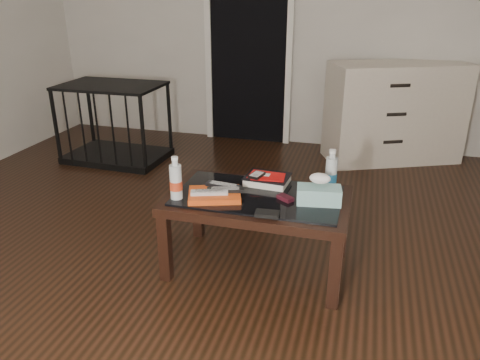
# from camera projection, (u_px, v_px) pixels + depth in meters

# --- Properties ---
(ground) EXTENTS (5.00, 5.00, 0.00)m
(ground) POSITION_uv_depth(u_px,v_px,m) (208.00, 265.00, 2.77)
(ground) COLOR black
(ground) RESTS_ON ground
(doorway) EXTENTS (0.90, 0.08, 2.07)m
(doorway) POSITION_uv_depth(u_px,v_px,m) (249.00, 41.00, 4.67)
(doorway) COLOR black
(doorway) RESTS_ON ground
(coffee_table) EXTENTS (1.00, 0.60, 0.46)m
(coffee_table) POSITION_uv_depth(u_px,v_px,m) (258.00, 205.00, 2.61)
(coffee_table) COLOR black
(coffee_table) RESTS_ON ground
(dresser) EXTENTS (1.30, 0.95, 0.90)m
(dresser) POSITION_uv_depth(u_px,v_px,m) (394.00, 113.00, 4.31)
(dresser) COLOR beige
(dresser) RESTS_ON ground
(pet_crate) EXTENTS (0.92, 0.64, 0.71)m
(pet_crate) POSITION_uv_depth(u_px,v_px,m) (116.00, 135.00, 4.39)
(pet_crate) COLOR black
(pet_crate) RESTS_ON ground
(magazines) EXTENTS (0.33, 0.29, 0.03)m
(magazines) POSITION_uv_depth(u_px,v_px,m) (214.00, 195.00, 2.54)
(magazines) COLOR #CC4513
(magazines) RESTS_ON coffee_table
(remote_silver) EXTENTS (0.21, 0.11, 0.02)m
(remote_silver) POSITION_uv_depth(u_px,v_px,m) (209.00, 192.00, 2.51)
(remote_silver) COLOR #B1B1B6
(remote_silver) RESTS_ON magazines
(remote_black_front) EXTENTS (0.21, 0.10, 0.02)m
(remote_black_front) POSITION_uv_depth(u_px,v_px,m) (225.00, 190.00, 2.54)
(remote_black_front) COLOR black
(remote_black_front) RESTS_ON magazines
(remote_black_back) EXTENTS (0.20, 0.07, 0.02)m
(remote_black_back) POSITION_uv_depth(u_px,v_px,m) (223.00, 185.00, 2.60)
(remote_black_back) COLOR black
(remote_black_back) RESTS_ON magazines
(textbook) EXTENTS (0.26, 0.22, 0.05)m
(textbook) POSITION_uv_depth(u_px,v_px,m) (267.00, 180.00, 2.72)
(textbook) COLOR black
(textbook) RESTS_ON coffee_table
(dvd_mailers) EXTENTS (0.20, 0.15, 0.01)m
(dvd_mailers) POSITION_uv_depth(u_px,v_px,m) (266.00, 175.00, 2.72)
(dvd_mailers) COLOR red
(dvd_mailers) RESTS_ON textbook
(ipod) EXTENTS (0.09, 0.12, 0.02)m
(ipod) POSITION_uv_depth(u_px,v_px,m) (257.00, 175.00, 2.69)
(ipod) COLOR black
(ipod) RESTS_ON dvd_mailers
(flip_phone) EXTENTS (0.10, 0.09, 0.02)m
(flip_phone) POSITION_uv_depth(u_px,v_px,m) (285.00, 198.00, 2.52)
(flip_phone) COLOR black
(flip_phone) RESTS_ON coffee_table
(wallet) EXTENTS (0.13, 0.08, 0.02)m
(wallet) POSITION_uv_depth(u_px,v_px,m) (267.00, 214.00, 2.34)
(wallet) COLOR black
(wallet) RESTS_ON coffee_table
(water_bottle_left) EXTENTS (0.07, 0.07, 0.24)m
(water_bottle_left) POSITION_uv_depth(u_px,v_px,m) (176.00, 178.00, 2.50)
(water_bottle_left) COLOR silver
(water_bottle_left) RESTS_ON coffee_table
(water_bottle_right) EXTENTS (0.08, 0.08, 0.24)m
(water_bottle_right) POSITION_uv_depth(u_px,v_px,m) (331.00, 170.00, 2.60)
(water_bottle_right) COLOR #B8C1C3
(water_bottle_right) RESTS_ON coffee_table
(tissue_box) EXTENTS (0.25, 0.15, 0.09)m
(tissue_box) POSITION_uv_depth(u_px,v_px,m) (319.00, 195.00, 2.47)
(tissue_box) COLOR teal
(tissue_box) RESTS_ON coffee_table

